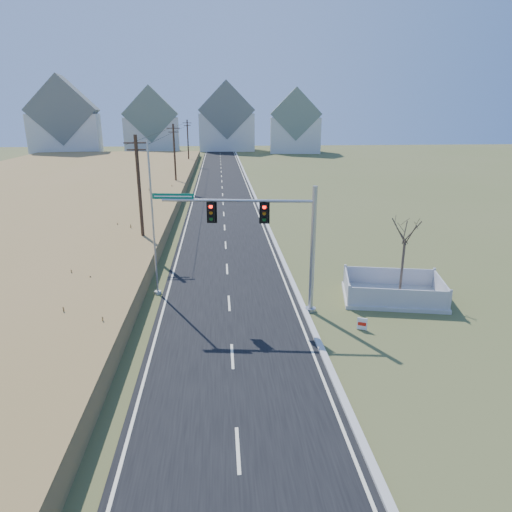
{
  "coord_description": "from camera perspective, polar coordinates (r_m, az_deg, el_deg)",
  "views": [
    {
      "loc": [
        -0.39,
        -20.32,
        10.66
      ],
      "look_at": [
        1.43,
        2.38,
        3.4
      ],
      "focal_mm": 32.0,
      "sensor_mm": 36.0,
      "label": 1
    }
  ],
  "objects": [
    {
      "name": "ground",
      "position": [
        22.94,
        -3.14,
        -10.03
      ],
      "size": [
        260.0,
        260.0,
        0.0
      ],
      "primitive_type": "plane",
      "color": "#51572A",
      "rests_on": "ground"
    },
    {
      "name": "road",
      "position": [
        71.12,
        -4.28,
        9.03
      ],
      "size": [
        8.0,
        180.0,
        0.06
      ],
      "primitive_type": "cube",
      "color": "black",
      "rests_on": "ground"
    },
    {
      "name": "curb",
      "position": [
        71.25,
        -0.9,
        9.15
      ],
      "size": [
        0.3,
        180.0,
        0.18
      ],
      "primitive_type": "cube",
      "color": "#B2AFA8",
      "rests_on": "ground"
    },
    {
      "name": "reed_marsh",
      "position": [
        65.54,
        -25.86,
        7.14
      ],
      "size": [
        38.0,
        110.0,
        1.3
      ],
      "primitive_type": "cube",
      "color": "olive",
      "rests_on": "ground"
    },
    {
      "name": "utility_pole_near",
      "position": [
        36.33,
        -14.34,
        7.67
      ],
      "size": [
        1.8,
        0.26,
        9.0
      ],
      "color": "#422D1E",
      "rests_on": "ground"
    },
    {
      "name": "utility_pole_mid",
      "position": [
        65.87,
        -10.13,
        12.21
      ],
      "size": [
        1.8,
        0.26,
        9.0
      ],
      "color": "#422D1E",
      "rests_on": "ground"
    },
    {
      "name": "utility_pole_far",
      "position": [
        95.7,
        -8.5,
        13.91
      ],
      "size": [
        1.8,
        0.26,
        9.0
      ],
      "color": "#422D1E",
      "rests_on": "ground"
    },
    {
      "name": "condo_nw",
      "position": [
        126.09,
        -22.77,
        15.03
      ],
      "size": [
        17.69,
        13.38,
        19.05
      ],
      "rotation": [
        0.0,
        0.0,
        0.14
      ],
      "color": "silver",
      "rests_on": "ground"
    },
    {
      "name": "condo_nnw",
      "position": [
        129.57,
        -12.89,
        15.61
      ],
      "size": [
        14.93,
        11.17,
        17.03
      ],
      "rotation": [
        0.0,
        0.0,
        0.07
      ],
      "color": "silver",
      "rests_on": "ground"
    },
    {
      "name": "condo_n",
      "position": [
        132.37,
        -3.71,
        16.32
      ],
      "size": [
        15.27,
        10.2,
        18.54
      ],
      "color": "silver",
      "rests_on": "ground"
    },
    {
      "name": "condo_ne",
      "position": [
        126.03,
        4.9,
        15.88
      ],
      "size": [
        14.12,
        10.51,
        16.52
      ],
      "rotation": [
        0.0,
        0.0,
        -0.1
      ],
      "color": "silver",
      "rests_on": "ground"
    },
    {
      "name": "traffic_signal_mast",
      "position": [
        24.27,
        2.79,
        2.51
      ],
      "size": [
        8.72,
        1.45,
        7.0
      ],
      "rotation": [
        0.0,
        0.0,
        -0.13
      ],
      "color": "#9EA0A5",
      "rests_on": "ground"
    },
    {
      "name": "fence_enclosure",
      "position": [
        28.36,
        16.71,
        -4.61
      ],
      "size": [
        6.4,
        4.98,
        1.3
      ],
      "rotation": [
        0.0,
        0.0,
        -0.2
      ],
      "color": "#B7B5AD",
      "rests_on": "ground"
    },
    {
      "name": "open_sign",
      "position": [
        24.03,
        13.12,
        -8.26
      ],
      "size": [
        0.49,
        0.25,
        0.63
      ],
      "rotation": [
        0.0,
        0.0,
        -0.4
      ],
      "color": "white",
      "rests_on": "ground"
    },
    {
      "name": "flagpole",
      "position": [
        27.43,
        -12.64,
        2.41
      ],
      "size": [
        0.41,
        0.41,
        9.11
      ],
      "color": "#B7B5AD",
      "rests_on": "ground"
    },
    {
      "name": "bare_tree",
      "position": [
        28.16,
        18.24,
        3.16
      ],
      "size": [
        1.88,
        1.88,
        4.99
      ],
      "color": "#4C3F33",
      "rests_on": "ground"
    }
  ]
}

